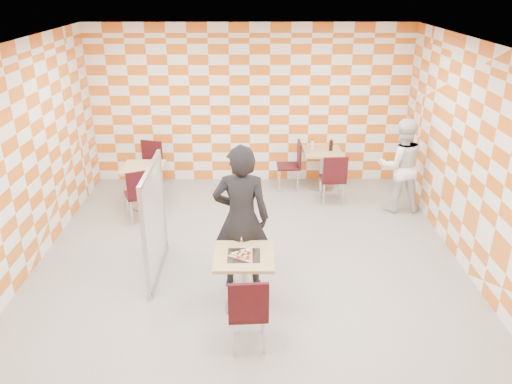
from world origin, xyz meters
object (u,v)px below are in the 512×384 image
chair_empty_near (139,191)px  soda_bottle (331,145)px  chair_second_front (334,176)px  second_table (322,163)px  man_dark (241,219)px  empty_table (144,179)px  chair_second_side (293,161)px  sport_bottle (312,144)px  chair_empty_far (150,162)px  man_white (400,166)px  main_table (244,272)px  partition (154,221)px  chair_main_front (248,309)px

chair_empty_near → soda_bottle: (3.30, 1.42, 0.31)m
chair_second_front → soda_bottle: soda_bottle is taller
second_table → man_dark: size_ratio=0.39×
empty_table → chair_empty_near: 0.60m
second_table → chair_second_front: bearing=-81.9°
chair_second_side → man_dark: (-0.91, -3.24, 0.42)m
chair_second_side → sport_bottle: size_ratio=4.62×
empty_table → chair_empty_far: (-0.05, 0.80, 0.04)m
man_white → sport_bottle: man_white is taller
chair_second_front → chair_empty_far: size_ratio=1.00×
second_table → sport_bottle: bearing=149.4°
second_table → soda_bottle: 0.38m
chair_second_front → man_dark: bearing=-121.8°
chair_second_side → chair_empty_far: bearing=-180.0°
main_table → second_table: same height
partition → man_dark: man_dark is taller
empty_table → partition: partition is taller
chair_second_side → man_white: size_ratio=0.57×
second_table → partition: (-2.60, -2.96, 0.28)m
man_dark → chair_main_front: bearing=96.5°
chair_second_front → soda_bottle: size_ratio=4.02×
second_table → chair_second_front: (0.11, -0.76, 0.04)m
chair_main_front → chair_second_front: same height
partition → sport_bottle: partition is taller
chair_empty_far → partition: (0.63, -2.94, 0.25)m
chair_main_front → chair_second_side: same height
empty_table → partition: (0.59, -2.14, 0.28)m
chair_second_front → man_dark: (-1.56, -2.51, 0.42)m
chair_second_side → man_white: bearing=-28.6°
man_dark → soda_bottle: (1.60, 3.27, -0.12)m
chair_second_front → partition: (-2.71, -2.20, 0.25)m
partition → soda_bottle: partition is taller
chair_main_front → man_dark: bearing=94.3°
man_white → chair_main_front: bearing=52.3°
man_white → soda_bottle: man_white is taller
chair_empty_far → man_white: (4.43, -0.94, 0.27)m
chair_empty_near → sport_bottle: bearing=27.3°
partition → man_dark: bearing=-14.9°
second_table → man_white: bearing=-39.1°
empty_table → chair_empty_far: bearing=93.3°
empty_table → man_white: 4.39m
man_dark → sport_bottle: size_ratio=9.69×
second_table → chair_second_side: chair_second_side is taller
man_white → sport_bottle: size_ratio=8.12×
chair_second_front → chair_empty_far: same height
main_table → soda_bottle: size_ratio=3.26×
main_table → empty_table: (-1.78, 2.96, 0.00)m
second_table → man_dark: man_dark is taller
chair_empty_near → man_white: (4.33, 0.45, 0.27)m
main_table → chair_empty_far: 4.18m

